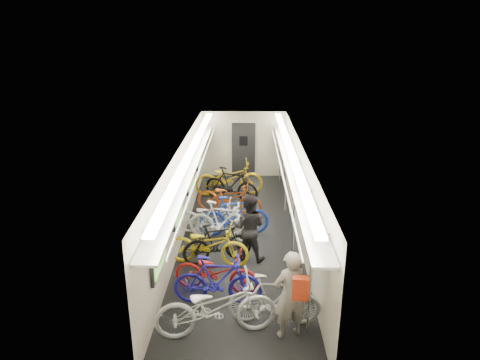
{
  "coord_description": "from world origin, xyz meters",
  "views": [
    {
      "loc": [
        0.19,
        -10.1,
        5.04
      ],
      "look_at": [
        -0.05,
        1.16,
        1.15
      ],
      "focal_mm": 32.0,
      "sensor_mm": 36.0,
      "label": 1
    }
  ],
  "objects_px": {
    "bicycle_1": "(218,281)",
    "backpack": "(300,288)",
    "passenger_mid": "(249,228)",
    "bicycle_0": "(216,307)",
    "passenger_near": "(290,295)"
  },
  "relations": [
    {
      "from": "passenger_near",
      "to": "bicycle_0",
      "type": "bearing_deg",
      "value": -19.25
    },
    {
      "from": "passenger_near",
      "to": "backpack",
      "type": "bearing_deg",
      "value": 82.46
    },
    {
      "from": "backpack",
      "to": "passenger_near",
      "type": "bearing_deg",
      "value": 108.12
    },
    {
      "from": "backpack",
      "to": "bicycle_1",
      "type": "bearing_deg",
      "value": 141.9
    },
    {
      "from": "bicycle_1",
      "to": "backpack",
      "type": "height_order",
      "value": "backpack"
    },
    {
      "from": "bicycle_1",
      "to": "passenger_near",
      "type": "distance_m",
      "value": 1.59
    },
    {
      "from": "bicycle_1",
      "to": "backpack",
      "type": "distance_m",
      "value": 2.1
    },
    {
      "from": "bicycle_0",
      "to": "backpack",
      "type": "xyz_separation_m",
      "value": [
        1.37,
        -0.5,
        0.72
      ]
    },
    {
      "from": "bicycle_0",
      "to": "passenger_mid",
      "type": "relative_size",
      "value": 1.33
    },
    {
      "from": "passenger_near",
      "to": "backpack",
      "type": "relative_size",
      "value": 4.32
    },
    {
      "from": "passenger_mid",
      "to": "bicycle_0",
      "type": "bearing_deg",
      "value": 90.73
    },
    {
      "from": "passenger_mid",
      "to": "backpack",
      "type": "distance_m",
      "value": 3.31
    },
    {
      "from": "passenger_mid",
      "to": "backpack",
      "type": "height_order",
      "value": "passenger_mid"
    },
    {
      "from": "passenger_near",
      "to": "passenger_mid",
      "type": "distance_m",
      "value": 2.77
    },
    {
      "from": "bicycle_1",
      "to": "backpack",
      "type": "bearing_deg",
      "value": -132.47
    }
  ]
}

